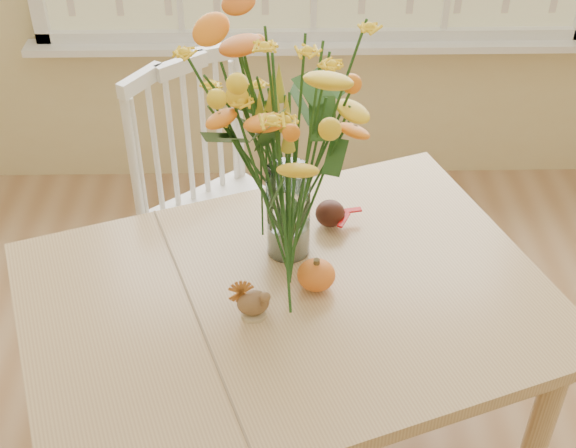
{
  "coord_description": "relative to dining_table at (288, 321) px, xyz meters",
  "views": [
    {
      "loc": [
        -0.16,
        -0.84,
        2.09
      ],
      "look_at": [
        -0.14,
        0.64,
        0.94
      ],
      "focal_mm": 48.0,
      "sensor_mm": 36.0,
      "label": 1
    }
  ],
  "objects": [
    {
      "name": "dining_table",
      "position": [
        0.0,
        0.0,
        0.0
      ],
      "size": [
        1.59,
        1.36,
        0.72
      ],
      "rotation": [
        0.0,
        0.0,
        0.34
      ],
      "color": "tan",
      "rests_on": "floor"
    },
    {
      "name": "windsor_chair",
      "position": [
        -0.25,
        0.66,
        -0.06
      ],
      "size": [
        0.64,
        0.64,
        1.01
      ],
      "rotation": [
        0.0,
        0.0,
        0.69
      ],
      "color": "white",
      "rests_on": "floor"
    },
    {
      "name": "flower_vase",
      "position": [
        0.0,
        0.19,
        0.49
      ],
      "size": [
        0.56,
        0.56,
        0.66
      ],
      "color": "white",
      "rests_on": "dining_table"
    },
    {
      "name": "pumpkin",
      "position": [
        0.07,
        0.03,
        0.13
      ],
      "size": [
        0.1,
        0.1,
        0.08
      ],
      "primitive_type": "ellipsoid",
      "color": "orange",
      "rests_on": "dining_table"
    },
    {
      "name": "turkey_figurine",
      "position": [
        -0.09,
        -0.07,
        0.13
      ],
      "size": [
        0.09,
        0.07,
        0.1
      ],
      "rotation": [
        0.0,
        0.0,
        0.13
      ],
      "color": "#CCB78C",
      "rests_on": "dining_table"
    },
    {
      "name": "dark_gourd",
      "position": [
        0.13,
        0.29,
        0.13
      ],
      "size": [
        0.13,
        0.11,
        0.08
      ],
      "color": "#38160F",
      "rests_on": "dining_table"
    }
  ]
}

